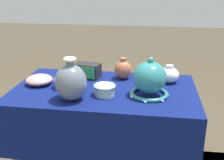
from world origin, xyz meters
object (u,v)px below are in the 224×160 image
Objects in this scene: mosaic_tile_box at (87,70)px; pot_squat_cobalt at (65,83)px; cup_wide_celadon at (105,90)px; vase_dome_bell at (150,80)px; jar_round_porcelain at (169,75)px; jar_round_terracotta at (123,69)px; bowl_shallow_rose at (39,80)px; vase_tall_bulbous at (71,82)px.

pot_squat_cobalt is (-0.09, -0.21, -0.02)m from mosaic_tile_box.
pot_squat_cobalt is at bearing 162.94° from cup_wide_celadon.
vase_dome_bell is 0.26m from cup_wide_celadon.
jar_round_terracotta is (-0.29, 0.03, 0.01)m from jar_round_porcelain.
jar_round_porcelain reaches higher than cup_wide_celadon.
pot_squat_cobalt is at bearing -102.89° from mosaic_tile_box.
bowl_shallow_rose is (-0.80, -0.16, -0.02)m from jar_round_porcelain.
jar_round_terracotta is 1.10× the size of pot_squat_cobalt.
pot_squat_cobalt is at bearing 174.72° from vase_dome_bell.
vase_dome_bell reaches higher than bowl_shallow_rose.
cup_wide_celadon is at bearing -103.60° from jar_round_terracotta.
jar_round_terracotta is at bearing 124.02° from vase_dome_bell.
vase_tall_bulbous reaches higher than vase_dome_bell.
jar_round_porcelain is (0.53, 0.35, -0.05)m from vase_tall_bulbous.
bowl_shallow_rose is 0.18m from pot_squat_cobalt.
jar_round_porcelain is 0.81m from bowl_shallow_rose.
pot_squat_cobalt is (-0.09, 0.17, -0.07)m from vase_tall_bulbous.
jar_round_terracotta is 0.39m from pot_squat_cobalt.
vase_tall_bulbous is 1.03× the size of vase_dome_bell.
mosaic_tile_box reaches higher than bowl_shallow_rose.
vase_tall_bulbous is 0.64m from jar_round_porcelain.
vase_tall_bulbous is 0.43m from vase_dome_bell.
jar_round_porcelain is at bearing 16.81° from pot_squat_cobalt.
cup_wide_celadon is (-0.37, -0.27, -0.02)m from jar_round_porcelain.
bowl_shallow_rose is at bearing -160.00° from jar_round_terracotta.
jar_round_terracotta reaches higher than bowl_shallow_rose.
jar_round_terracotta is at bearing 13.17° from mosaic_tile_box.
cup_wide_celadon reaches higher than pot_squat_cobalt.
cup_wide_celadon is 0.89× the size of jar_round_terracotta.
vase_dome_bell is at bearing 7.46° from cup_wide_celadon.
bowl_shallow_rose is at bearing 169.36° from pot_squat_cobalt.
cup_wide_celadon is (0.17, 0.09, -0.07)m from vase_tall_bulbous.
jar_round_terracotta is at bearing 33.14° from pot_squat_cobalt.
bowl_shallow_rose reaches higher than pot_squat_cobalt.
vase_dome_bell reaches higher than pot_squat_cobalt.
mosaic_tile_box reaches higher than pot_squat_cobalt.
bowl_shallow_rose is (-0.68, 0.08, -0.06)m from vase_dome_bell.
cup_wide_celadon is at bearing -14.53° from bowl_shallow_rose.
pot_squat_cobalt is at bearing -163.19° from jar_round_porcelain.
mosaic_tile_box is 0.32m from bowl_shallow_rose.
vase_dome_bell is 1.80× the size of pot_squat_cobalt.
bowl_shallow_rose is at bearing 173.35° from vase_dome_bell.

